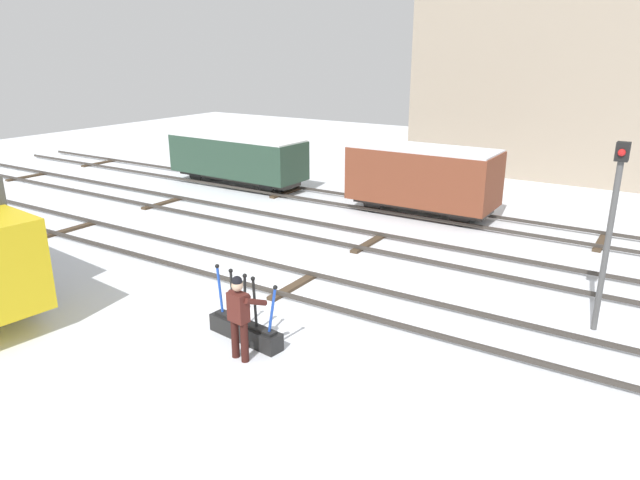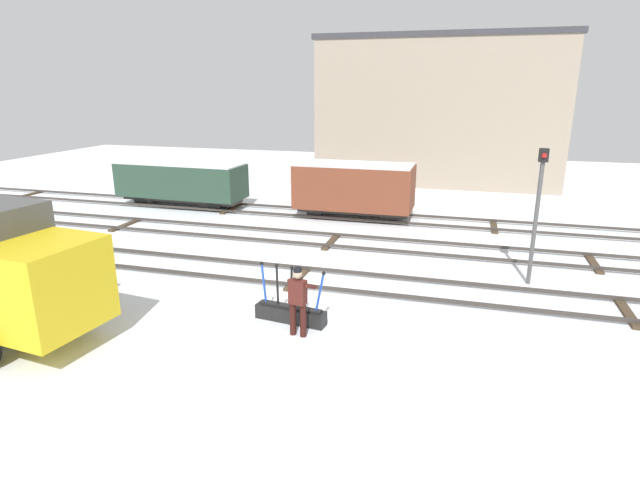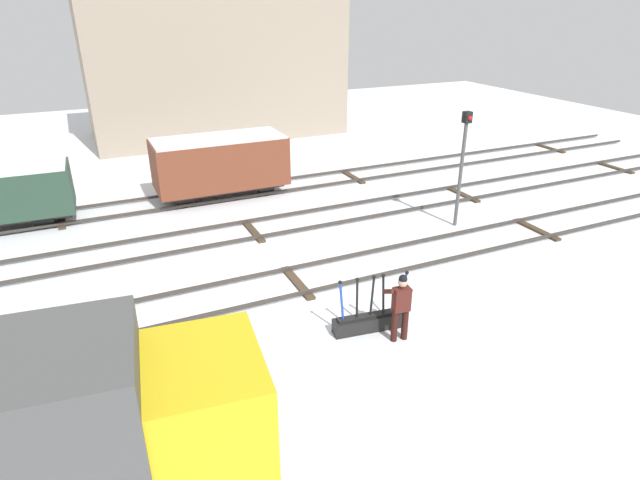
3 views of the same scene
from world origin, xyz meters
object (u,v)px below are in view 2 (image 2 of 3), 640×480
switch_lever_frame (291,312)px  freight_car_near_switch (181,181)px  freight_car_mid_siding (354,187)px  signal_post (538,204)px  rail_worker (298,297)px

switch_lever_frame → freight_car_near_switch: bearing=138.4°
switch_lever_frame → freight_car_mid_siding: size_ratio=0.37×
switch_lever_frame → freight_car_near_switch: freight_car_near_switch is taller
signal_post → freight_car_near_switch: signal_post is taller
switch_lever_frame → rail_worker: 1.02m
switch_lever_frame → freight_car_mid_siding: bearing=101.4°
switch_lever_frame → signal_post: size_ratio=0.47×
switch_lever_frame → rail_worker: bearing=-48.9°
rail_worker → switch_lever_frame: bearing=131.1°
signal_post → freight_car_near_switch: 16.27m
freight_car_mid_siding → rail_worker: bearing=-84.2°
freight_car_near_switch → rail_worker: bearing=-47.6°
signal_post → freight_car_mid_siding: (-6.58, 6.24, -1.03)m
signal_post → freight_car_mid_siding: signal_post is taller
freight_car_mid_siding → switch_lever_frame: bearing=-86.1°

